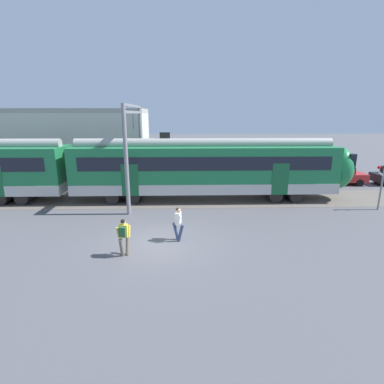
{
  "coord_description": "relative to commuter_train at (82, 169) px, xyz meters",
  "views": [
    {
      "loc": [
        1.14,
        -13.23,
        5.93
      ],
      "look_at": [
        1.64,
        3.35,
        1.6
      ],
      "focal_mm": 28.0,
      "sensor_mm": 36.0,
      "label": 1
    }
  ],
  "objects": [
    {
      "name": "track_bed",
      "position": [
        -2.48,
        0.0,
        -2.25
      ],
      "size": [
        80.0,
        4.4,
        0.01
      ],
      "primitive_type": "cube",
      "color": "#605951",
      "rests_on": "ground"
    },
    {
      "name": "catenary_gantry",
      "position": [
        3.72,
        0.0,
        2.06
      ],
      "size": [
        0.24,
        6.64,
        6.53
      ],
      "color": "gray",
      "rests_on": "ground"
    },
    {
      "name": "parked_car_red",
      "position": [
        20.71,
        4.33,
        -1.47
      ],
      "size": [
        4.07,
        1.89,
        1.54
      ],
      "color": "#B22323",
      "rests_on": "ground"
    },
    {
      "name": "ground_plane",
      "position": [
        5.91,
        -7.43,
        -2.25
      ],
      "size": [
        160.0,
        160.0,
        0.0
      ],
      "primitive_type": "plane",
      "color": "#515156"
    },
    {
      "name": "pedestrian_yellow",
      "position": [
        4.5,
        -8.75,
        -1.26
      ],
      "size": [
        0.57,
        0.63,
        1.67
      ],
      "color": "#6B6051",
      "rests_on": "ground"
    },
    {
      "name": "commuter_train",
      "position": [
        0.0,
        0.0,
        0.0
      ],
      "size": [
        38.05,
        3.07,
        4.73
      ],
      "color": "#B7B7B2",
      "rests_on": "ground"
    },
    {
      "name": "background_building",
      "position": [
        -4.89,
        7.72,
        0.95
      ],
      "size": [
        16.97,
        5.0,
        9.2
      ],
      "color": "beige",
      "rests_on": "ground"
    },
    {
      "name": "pedestrian_white",
      "position": [
        6.79,
        -7.21,
        -1.29
      ],
      "size": [
        0.6,
        0.62,
        1.67
      ],
      "color": "navy",
      "rests_on": "ground"
    },
    {
      "name": "crossing_signal",
      "position": [
        19.5,
        -2.79,
        -0.24
      ],
      "size": [
        0.96,
        0.21,
        3.0
      ],
      "color": "gray",
      "rests_on": "ground"
    }
  ]
}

